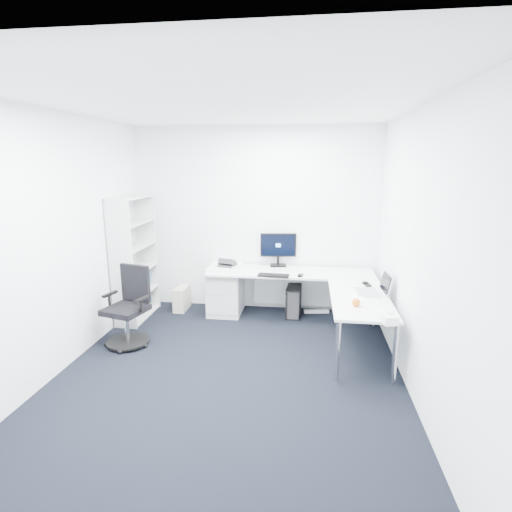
# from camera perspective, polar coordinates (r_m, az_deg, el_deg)

# --- Properties ---
(ground) EXTENTS (4.20, 4.20, 0.00)m
(ground) POSITION_cam_1_polar(r_m,az_deg,el_deg) (4.38, -3.90, -16.64)
(ground) COLOR black
(ceiling) EXTENTS (4.20, 4.20, 0.00)m
(ceiling) POSITION_cam_1_polar(r_m,az_deg,el_deg) (3.84, -4.57, 20.97)
(ceiling) COLOR white
(wall_back) EXTENTS (3.60, 0.02, 2.70)m
(wall_back) POSITION_cam_1_polar(r_m,az_deg,el_deg) (5.93, -0.11, 5.16)
(wall_back) COLOR white
(wall_back) RESTS_ON ground
(wall_front) EXTENTS (3.60, 0.02, 2.70)m
(wall_front) POSITION_cam_1_polar(r_m,az_deg,el_deg) (1.98, -16.79, -12.10)
(wall_front) COLOR white
(wall_front) RESTS_ON ground
(wall_left) EXTENTS (0.02, 4.20, 2.70)m
(wall_left) POSITION_cam_1_polar(r_m,az_deg,el_deg) (4.60, -26.73, 1.40)
(wall_left) COLOR white
(wall_left) RESTS_ON ground
(wall_right) EXTENTS (0.02, 4.20, 2.70)m
(wall_right) POSITION_cam_1_polar(r_m,az_deg,el_deg) (3.95, 22.31, 0.08)
(wall_right) COLOR white
(wall_right) RESTS_ON ground
(l_desk) EXTENTS (2.34, 1.31, 0.68)m
(l_desk) POSITION_cam_1_polar(r_m,az_deg,el_deg) (5.45, 4.69, -6.57)
(l_desk) COLOR silver
(l_desk) RESTS_ON ground
(drawer_pedestal) EXTENTS (0.47, 0.58, 0.72)m
(drawer_pedestal) POSITION_cam_1_polar(r_m,az_deg,el_deg) (5.92, -4.34, -4.76)
(drawer_pedestal) COLOR silver
(drawer_pedestal) RESTS_ON ground
(bookshelf) EXTENTS (0.34, 0.87, 1.74)m
(bookshelf) POSITION_cam_1_polar(r_m,az_deg,el_deg) (5.85, -16.97, -0.33)
(bookshelf) COLOR silver
(bookshelf) RESTS_ON ground
(task_chair) EXTENTS (0.66, 0.66, 0.96)m
(task_chair) POSITION_cam_1_polar(r_m,az_deg,el_deg) (5.08, -18.16, -7.01)
(task_chair) COLOR black
(task_chair) RESTS_ON ground
(black_pc_tower) EXTENTS (0.22, 0.46, 0.44)m
(black_pc_tower) POSITION_cam_1_polar(r_m,az_deg,el_deg) (5.87, 5.41, -6.38)
(black_pc_tower) COLOR black
(black_pc_tower) RESTS_ON ground
(beige_pc_tower) EXTENTS (0.17, 0.37, 0.35)m
(beige_pc_tower) POSITION_cam_1_polar(r_m,az_deg,el_deg) (6.17, -10.56, -5.96)
(beige_pc_tower) COLOR #B8B29C
(beige_pc_tower) RESTS_ON ground
(power_strip) EXTENTS (0.37, 0.12, 0.04)m
(power_strip) POSITION_cam_1_polar(r_m,az_deg,el_deg) (6.06, 8.62, -7.83)
(power_strip) COLOR white
(power_strip) RESTS_ON ground
(monitor) EXTENTS (0.54, 0.23, 0.51)m
(monitor) POSITION_cam_1_polar(r_m,az_deg,el_deg) (5.88, 3.19, 0.95)
(monitor) COLOR black
(monitor) RESTS_ON l_desk
(black_keyboard) EXTENTS (0.43, 0.18, 0.02)m
(black_keyboard) POSITION_cam_1_polar(r_m,az_deg,el_deg) (5.41, 2.52, -2.77)
(black_keyboard) COLOR black
(black_keyboard) RESTS_ON l_desk
(mouse) EXTENTS (0.08, 0.11, 0.03)m
(mouse) POSITION_cam_1_polar(r_m,az_deg,el_deg) (5.42, 6.38, -2.76)
(mouse) COLOR black
(mouse) RESTS_ON l_desk
(desk_phone) EXTENTS (0.26, 0.26, 0.15)m
(desk_phone) POSITION_cam_1_polar(r_m,az_deg,el_deg) (5.79, -4.10, -1.05)
(desk_phone) COLOR #2C2C2E
(desk_phone) RESTS_ON l_desk
(laptop) EXTENTS (0.39, 0.38, 0.26)m
(laptop) POSITION_cam_1_polar(r_m,az_deg,el_deg) (4.85, 15.59, -3.69)
(laptop) COLOR silver
(laptop) RESTS_ON l_desk
(white_keyboard) EXTENTS (0.12, 0.42, 0.01)m
(white_keyboard) POSITION_cam_1_polar(r_m,az_deg,el_deg) (4.75, 14.15, -5.48)
(white_keyboard) COLOR white
(white_keyboard) RESTS_ON l_desk
(headphones) EXTENTS (0.15, 0.20, 0.05)m
(headphones) POSITION_cam_1_polar(r_m,az_deg,el_deg) (5.18, 15.57, -3.82)
(headphones) COLOR black
(headphones) RESTS_ON l_desk
(orange_fruit) EXTENTS (0.09, 0.09, 0.09)m
(orange_fruit) POSITION_cam_1_polar(r_m,az_deg,el_deg) (4.41, 14.11, -6.45)
(orange_fruit) COLOR #D55F12
(orange_fruit) RESTS_ON l_desk
(tissue_box) EXTENTS (0.18, 0.27, 0.09)m
(tissue_box) POSITION_cam_1_polar(r_m,az_deg,el_deg) (4.09, 18.22, -8.30)
(tissue_box) COLOR white
(tissue_box) RESTS_ON l_desk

